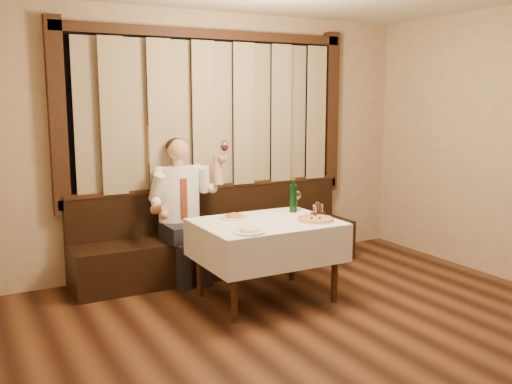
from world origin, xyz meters
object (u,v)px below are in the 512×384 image
banquette (220,243)px  pasta_cream (249,228)px  pasta_red (234,214)px  seated_man (182,199)px  cruet_caddy (318,212)px  green_bottle (293,198)px  dining_table (266,232)px  pizza (316,219)px

banquette → pasta_cream: size_ratio=11.36×
pasta_red → seated_man: seated_man is taller
cruet_caddy → pasta_red: bearing=156.1°
pasta_red → green_bottle: green_bottle is taller
dining_table → pasta_red: bearing=130.2°
dining_table → pasta_red: size_ratio=4.67×
pasta_red → seated_man: 0.74m
pizza → pasta_cream: bearing=-171.3°
banquette → dining_table: bearing=-90.0°
pasta_red → dining_table: bearing=-49.8°
pizza → seated_man: bearing=127.0°
cruet_caddy → pizza: bearing=-131.6°
dining_table → green_bottle: 0.56m
pizza → seated_man: (-0.87, 1.15, 0.08)m
pizza → cruet_caddy: size_ratio=2.50×
pasta_red → cruet_caddy: (0.74, -0.32, 0.01)m
dining_table → green_bottle: green_bottle is taller
dining_table → cruet_caddy: cruet_caddy is taller
pizza → cruet_caddy: cruet_caddy is taller
dining_table → cruet_caddy: (0.53, -0.07, 0.15)m
pasta_cream → cruet_caddy: size_ratio=2.01×
dining_table → pizza: (0.40, -0.22, 0.12)m
cruet_caddy → seated_man: size_ratio=0.09×
banquette → pizza: banquette is taller
pasta_red → pizza: bearing=-37.1°
cruet_caddy → pasta_cream: bearing=-164.3°
banquette → cruet_caddy: size_ratio=22.79×
pizza → seated_man: 1.44m
pasta_cream → seated_man: 1.27m
banquette → seated_man: seated_man is taller
banquette → green_bottle: bearing=-61.0°
dining_table → cruet_caddy: size_ratio=9.04×
pasta_cream → banquette: bearing=75.3°
seated_man → dining_table: bearing=-63.6°
pizza → cruet_caddy: bearing=49.2°
dining_table → pasta_cream: (-0.35, -0.33, 0.14)m
green_bottle → seated_man: size_ratio=0.23×
banquette → cruet_caddy: 1.31m
seated_man → cruet_caddy: bearing=-45.2°
pizza → pasta_cream: 0.77m
banquette → pasta_red: banquette is taller
banquette → pasta_red: 0.94m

